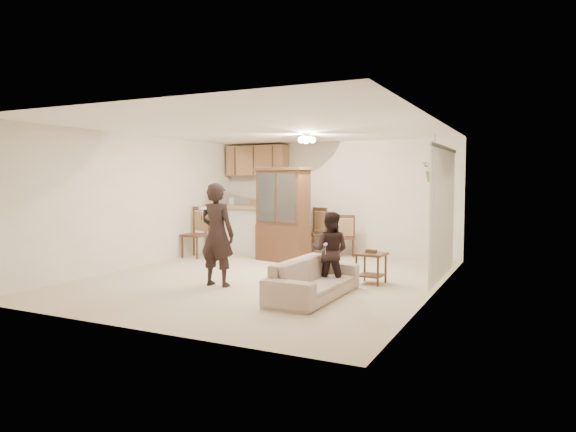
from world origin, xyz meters
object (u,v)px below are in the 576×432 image
at_px(sofa, 314,272).
at_px(chair_bar, 195,243).
at_px(chair_hutch_right, 345,245).
at_px(china_hutch, 283,215).
at_px(child, 330,245).
at_px(side_table, 371,268).
at_px(chair_hutch_left, 313,241).
at_px(adult, 217,228).

distance_m(sofa, chair_bar, 4.42).
bearing_deg(chair_hutch_right, china_hutch, 30.83).
bearing_deg(child, side_table, -127.07).
xyz_separation_m(chair_hutch_left, chair_hutch_right, (0.75, -0.00, -0.03)).
relative_size(child, chair_hutch_right, 1.48).
xyz_separation_m(side_table, chair_hutch_right, (-1.35, 2.58, 0.00)).
xyz_separation_m(adult, chair_bar, (-2.08, 2.28, -0.60)).
bearing_deg(chair_hutch_left, adult, -67.58).
relative_size(side_table, chair_hutch_right, 0.60).
bearing_deg(chair_hutch_right, side_table, 96.79).
bearing_deg(china_hutch, side_table, -18.87).
height_order(china_hutch, chair_bar, china_hutch).
height_order(adult, child, adult).
relative_size(chair_hutch_left, chair_hutch_right, 1.13).
bearing_deg(adult, chair_hutch_right, -101.89).
xyz_separation_m(chair_bar, chair_hutch_left, (2.08, 1.52, -0.01)).
distance_m(side_table, chair_bar, 4.31).
bearing_deg(child, chair_hutch_left, -69.88).
height_order(side_table, chair_hutch_left, chair_hutch_left).
height_order(sofa, adult, adult).
relative_size(adult, side_table, 3.30).
height_order(child, chair_bar, child).
relative_size(side_table, chair_hutch_left, 0.53).
distance_m(adult, chair_hutch_left, 3.85).
height_order(adult, china_hutch, china_hutch).
distance_m(child, chair_hutch_left, 3.72).
height_order(side_table, chair_bar, chair_bar).
bearing_deg(side_table, sofa, -108.75).
height_order(side_table, chair_hutch_right, chair_hutch_right).
bearing_deg(side_table, chair_hutch_left, 129.10).
xyz_separation_m(sofa, chair_hutch_right, (-0.91, 3.87, -0.11)).
relative_size(sofa, chair_hutch_left, 1.81).
relative_size(sofa, child, 1.39).
relative_size(china_hutch, chair_hutch_right, 2.08).
xyz_separation_m(adult, china_hutch, (-0.18, 2.63, 0.04)).
relative_size(adult, china_hutch, 0.95).
distance_m(chair_bar, chair_hutch_right, 3.21).
bearing_deg(chair_hutch_left, chair_bar, -121.34).
bearing_deg(child, sofa, 81.20).
xyz_separation_m(china_hutch, chair_bar, (-1.90, -0.35, -0.63)).
bearing_deg(sofa, china_hutch, 35.22).
relative_size(sofa, chair_hutch_right, 2.06).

